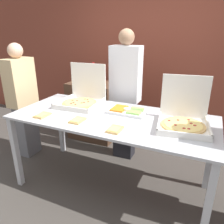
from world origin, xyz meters
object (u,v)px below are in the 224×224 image
paper_plate_front_center (78,121)px  soda_bottle (94,75)px  paper_plate_front_right (42,116)px  person_guest_plaid (125,95)px  person_guest_cap (23,100)px  soda_can_silver (85,77)px  pizza_box_near_right (82,97)px  paper_plate_front_left (115,130)px  veggie_tray (127,111)px  pizza_box_near_left (184,118)px

paper_plate_front_center → soda_bottle: size_ratio=0.76×
paper_plate_front_right → person_guest_plaid: 1.17m
person_guest_plaid → person_guest_cap: person_guest_plaid is taller
soda_can_silver → person_guest_plaid: (0.93, -0.48, -0.09)m
pizza_box_near_right → soda_bottle: bearing=105.5°
paper_plate_front_left → veggie_tray: size_ratio=0.54×
soda_bottle → soda_can_silver: soda_bottle is taller
person_guest_cap → person_guest_plaid: bearing=111.8°
paper_plate_front_center → veggie_tray: veggie_tray is taller
paper_plate_front_right → person_guest_cap: (-0.79, 0.50, -0.07)m
pizza_box_near_left → soda_bottle: 1.80m
pizza_box_near_left → person_guest_plaid: person_guest_plaid is taller
paper_plate_front_right → paper_plate_front_center: bearing=4.8°
paper_plate_front_center → soda_can_silver: bearing=118.2°
paper_plate_front_center → person_guest_cap: 1.30m
pizza_box_near_right → veggie_tray: pizza_box_near_right is taller
soda_can_silver → person_guest_plaid: size_ratio=0.07×
paper_plate_front_left → paper_plate_front_right: bearing=179.7°
paper_plate_front_center → person_guest_cap: (-1.21, 0.46, -0.07)m
paper_plate_front_center → person_guest_plaid: bearing=82.3°
pizza_box_near_left → veggie_tray: pizza_box_near_left is taller
paper_plate_front_center → veggie_tray: 0.58m
pizza_box_near_right → person_guest_cap: (-0.95, -0.05, -0.15)m
pizza_box_near_right → paper_plate_front_left: (0.69, -0.55, -0.07)m
person_guest_plaid → person_guest_cap: (-1.35, -0.54, -0.10)m
pizza_box_near_right → paper_plate_front_right: 0.58m
pizza_box_near_left → paper_plate_front_left: pizza_box_near_left is taller
paper_plate_front_center → veggie_tray: bearing=50.9°
paper_plate_front_right → paper_plate_front_left: bearing=-0.3°
paper_plate_front_left → person_guest_cap: person_guest_cap is taller
paper_plate_front_left → paper_plate_front_center: size_ratio=0.88×
paper_plate_front_right → veggie_tray: (0.79, 0.49, 0.01)m
person_guest_plaid → person_guest_cap: bearing=21.8°
paper_plate_front_right → soda_bottle: 1.37m
veggie_tray → soda_bottle: soda_bottle is taller
veggie_tray → person_guest_plaid: person_guest_plaid is taller
pizza_box_near_left → veggie_tray: size_ratio=1.28×
pizza_box_near_left → veggie_tray: 0.63m
person_guest_plaid → person_guest_cap: 1.45m
pizza_box_near_left → paper_plate_front_left: 0.68m
pizza_box_near_left → soda_can_silver: 2.11m
person_guest_plaid → pizza_box_near_left: bearing=142.3°
pizza_box_near_left → soda_can_silver: bearing=138.9°
veggie_tray → person_guest_cap: 1.58m
pizza_box_near_right → paper_plate_front_right: (-0.16, -0.55, -0.07)m
paper_plate_front_center → paper_plate_front_left: bearing=-5.2°
paper_plate_front_center → person_guest_cap: person_guest_cap is taller
pizza_box_near_right → paper_plate_front_right: pizza_box_near_right is taller
paper_plate_front_right → soda_can_silver: (-0.37, 1.52, 0.11)m
soda_bottle → person_guest_cap: (-0.68, -0.86, -0.27)m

